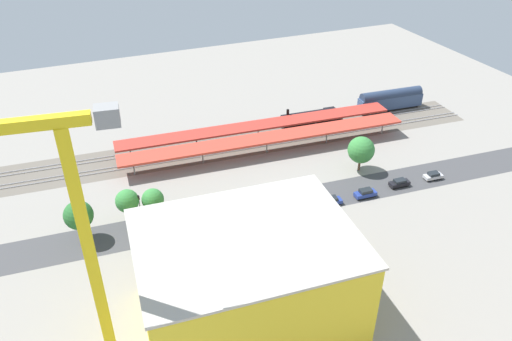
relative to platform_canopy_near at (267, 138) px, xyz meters
The scene contains 26 objects.
ground_plane 16.59m from the platform_canopy_near, 76.69° to the left, with size 194.02×194.02×0.00m, color gray.
rail_bed 8.68m from the platform_canopy_near, 61.22° to the right, with size 121.26×13.36×0.01m, color #665E54.
street_asphalt 21.30m from the platform_canopy_near, 79.79° to the left, with size 121.26×9.00×0.01m, color #424244.
track_rails 8.60m from the platform_canopy_near, 61.22° to the right, with size 120.99×15.16×0.12m.
platform_canopy_near is the anchor object (origin of this frame).
platform_canopy_far 7.39m from the platform_canopy_near, 96.18° to the right, with size 69.97×9.90×3.98m.
locomotive 19.56m from the platform_canopy_near, 151.00° to the right, with size 17.02×4.02×5.29m.
passenger_coach 42.53m from the platform_canopy_near, 167.19° to the right, with size 19.03×4.43×5.90m.
parked_car_0 38.20m from the platform_canopy_near, 140.27° to the left, with size 4.25×2.11×1.61m.
parked_car_1 31.79m from the platform_canopy_near, 130.78° to the left, with size 4.52×1.98×1.66m.
parked_car_2 27.40m from the platform_canopy_near, 115.49° to the left, with size 4.71×2.06×1.81m.
parked_car_3 24.65m from the platform_canopy_near, 98.82° to the left, with size 4.74×2.34×1.65m.
parked_car_4 24.84m from the platform_canopy_near, 78.51° to the left, with size 4.60×1.80×1.61m.
parked_car_5 27.59m from the platform_canopy_near, 61.02° to the left, with size 4.58×2.05×1.64m.
parked_car_6 32.98m from the platform_canopy_near, 47.73° to the left, with size 4.27×2.07×1.61m.
parked_car_7 38.38m from the platform_canopy_near, 38.97° to the left, with size 4.27×2.03×1.85m.
construction_building 50.69m from the platform_canopy_near, 63.34° to the left, with size 30.07×22.62×15.46m, color yellow.
construction_roof_slab 51.88m from the platform_canopy_near, 63.34° to the left, with size 30.67×23.22×0.40m, color #B7B2A8.
tower_crane 68.26m from the platform_canopy_near, 46.35° to the left, with size 28.72×5.32×39.32m.
box_truck_0 29.99m from the platform_canopy_near, 68.81° to the left, with size 9.62×2.60×3.26m.
box_truck_1 35.06m from the platform_canopy_near, 51.41° to the left, with size 9.20×2.51×3.48m.
street_tree_0 38.23m from the platform_canopy_near, 23.35° to the left, with size 4.45×4.45×7.56m.
street_tree_1 22.09m from the platform_canopy_near, 137.34° to the left, with size 5.98×5.98×8.17m.
street_tree_2 33.89m from the platform_canopy_near, 26.48° to the left, with size 4.28×4.28×6.53m.
street_tree_3 46.93m from the platform_canopy_near, 20.39° to the left, with size 5.33×5.33×8.04m.
traffic_light 36.56m from the platform_canopy_near, 25.49° to the left, with size 0.50×0.36×6.36m.
Camera 1 is at (37.79, 79.07, 59.68)m, focal length 34.98 mm.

